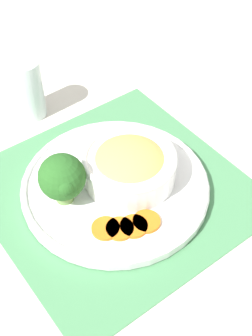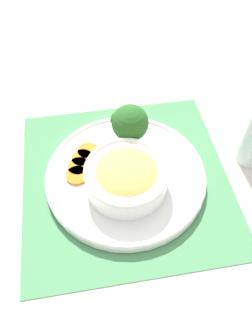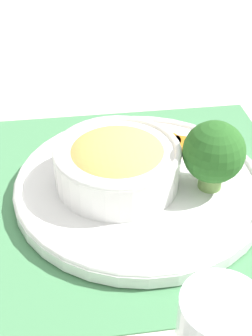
% 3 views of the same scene
% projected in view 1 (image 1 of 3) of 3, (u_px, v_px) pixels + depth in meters
% --- Properties ---
extents(ground_plane, '(4.00, 4.00, 0.00)m').
position_uv_depth(ground_plane, '(115.00, 191.00, 0.82)').
color(ground_plane, beige).
extents(placemat, '(0.45, 0.46, 0.00)m').
position_uv_depth(placemat, '(115.00, 190.00, 0.82)').
color(placemat, '#4C8C59').
rests_on(placemat, ground_plane).
extents(plate, '(0.32, 0.32, 0.02)m').
position_uv_depth(plate, '(115.00, 185.00, 0.81)').
color(plate, white).
rests_on(plate, placemat).
extents(bowl, '(0.16, 0.16, 0.06)m').
position_uv_depth(bowl, '(130.00, 165.00, 0.79)').
color(bowl, white).
rests_on(bowl, plate).
extents(broccoli_floret, '(0.08, 0.08, 0.09)m').
position_uv_depth(broccoli_floret, '(62.00, 178.00, 0.74)').
color(broccoli_floret, '#759E51').
rests_on(broccoli_floret, plate).
extents(carrot_slice_near, '(0.04, 0.04, 0.01)m').
position_uv_depth(carrot_slice_near, '(106.00, 228.00, 0.73)').
color(carrot_slice_near, orange).
rests_on(carrot_slice_near, plate).
extents(carrot_slice_middle, '(0.04, 0.04, 0.01)m').
position_uv_depth(carrot_slice_middle, '(120.00, 229.00, 0.73)').
color(carrot_slice_middle, orange).
rests_on(carrot_slice_middle, plate).
extents(carrot_slice_far, '(0.04, 0.04, 0.01)m').
position_uv_depth(carrot_slice_far, '(134.00, 226.00, 0.74)').
color(carrot_slice_far, orange).
rests_on(carrot_slice_far, plate).
extents(carrot_slice_extra, '(0.04, 0.04, 0.01)m').
position_uv_depth(carrot_slice_extra, '(147.00, 221.00, 0.74)').
color(carrot_slice_extra, orange).
rests_on(carrot_slice_extra, plate).
extents(water_glass, '(0.06, 0.06, 0.12)m').
position_uv_depth(water_glass, '(28.00, 92.00, 0.92)').
color(water_glass, silver).
rests_on(water_glass, ground_plane).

